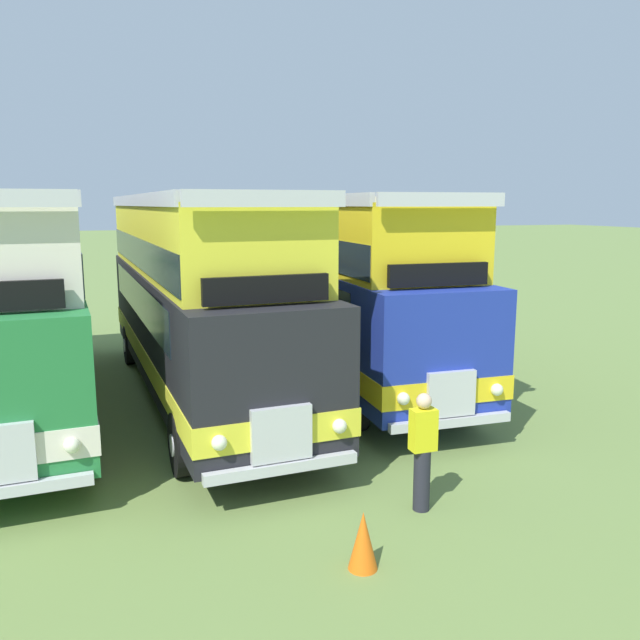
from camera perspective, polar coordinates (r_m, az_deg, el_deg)
bus_fourth_in_row at (r=14.96m, az=-25.42°, el=1.72°), size 3.17×11.68×4.52m
bus_fifth_in_row at (r=14.55m, az=-10.86°, el=2.31°), size 3.11×11.67×4.52m
bus_sixth_in_row at (r=15.67m, az=2.73°, el=3.01°), size 2.84×10.09×4.52m
cone_mid_row at (r=8.14m, az=3.84°, el=-18.89°), size 0.36×0.36×0.73m
marshal_person at (r=9.38m, az=9.07°, el=-11.37°), size 0.36×0.24×1.73m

